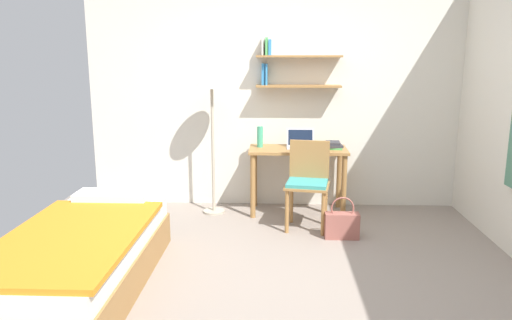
{
  "coord_description": "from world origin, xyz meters",
  "views": [
    {
      "loc": [
        -0.06,
        -3.58,
        1.73
      ],
      "look_at": [
        -0.23,
        0.51,
        0.85
      ],
      "focal_mm": 34.38,
      "sensor_mm": 36.0,
      "label": 1
    }
  ],
  "objects_px": {
    "desk": "(298,161)",
    "handbag": "(342,224)",
    "laptop": "(300,143)",
    "bed": "(81,259)",
    "book_stack": "(334,145)",
    "standing_lamp": "(212,87)",
    "water_bottle": "(260,137)",
    "desk_chair": "(308,180)"
  },
  "relations": [
    {
      "from": "desk",
      "to": "handbag",
      "type": "bearing_deg",
      "value": -63.03
    },
    {
      "from": "laptop",
      "to": "handbag",
      "type": "xyz_separation_m",
      "value": [
        0.37,
        -0.84,
        -0.64
      ]
    },
    {
      "from": "bed",
      "to": "laptop",
      "type": "distance_m",
      "value": 2.67
    },
    {
      "from": "laptop",
      "to": "book_stack",
      "type": "height_order",
      "value": "laptop"
    },
    {
      "from": "standing_lamp",
      "to": "book_stack",
      "type": "distance_m",
      "value": 1.47
    },
    {
      "from": "bed",
      "to": "book_stack",
      "type": "distance_m",
      "value": 2.9
    },
    {
      "from": "bed",
      "to": "water_bottle",
      "type": "xyz_separation_m",
      "value": [
        1.27,
        1.98,
        0.6
      ]
    },
    {
      "from": "standing_lamp",
      "to": "desk_chair",
      "type": "bearing_deg",
      "value": -22.8
    },
    {
      "from": "water_bottle",
      "to": "desk",
      "type": "bearing_deg",
      "value": -8.4
    },
    {
      "from": "desk",
      "to": "laptop",
      "type": "bearing_deg",
      "value": 61.63
    },
    {
      "from": "desk_chair",
      "to": "book_stack",
      "type": "relative_size",
      "value": 3.71
    },
    {
      "from": "standing_lamp",
      "to": "bed",
      "type": "bearing_deg",
      "value": -112.18
    },
    {
      "from": "desk",
      "to": "laptop",
      "type": "distance_m",
      "value": 0.2
    },
    {
      "from": "desk_chair",
      "to": "handbag",
      "type": "xyz_separation_m",
      "value": [
        0.32,
        -0.3,
        -0.36
      ]
    },
    {
      "from": "standing_lamp",
      "to": "water_bottle",
      "type": "distance_m",
      "value": 0.76
    },
    {
      "from": "desk_chair",
      "to": "laptop",
      "type": "distance_m",
      "value": 0.61
    },
    {
      "from": "laptop",
      "to": "desk",
      "type": "bearing_deg",
      "value": -118.37
    },
    {
      "from": "laptop",
      "to": "book_stack",
      "type": "relative_size",
      "value": 1.28
    },
    {
      "from": "standing_lamp",
      "to": "laptop",
      "type": "xyz_separation_m",
      "value": [
        0.96,
        0.11,
        -0.62
      ]
    },
    {
      "from": "desk_chair",
      "to": "laptop",
      "type": "xyz_separation_m",
      "value": [
        -0.05,
        0.53,
        0.28
      ]
    },
    {
      "from": "bed",
      "to": "desk",
      "type": "relative_size",
      "value": 1.88
    },
    {
      "from": "handbag",
      "to": "water_bottle",
      "type": "bearing_deg",
      "value": 134.02
    },
    {
      "from": "desk",
      "to": "standing_lamp",
      "type": "relative_size",
      "value": 0.66
    },
    {
      "from": "standing_lamp",
      "to": "handbag",
      "type": "distance_m",
      "value": 1.97
    },
    {
      "from": "water_bottle",
      "to": "book_stack",
      "type": "distance_m",
      "value": 0.81
    },
    {
      "from": "bed",
      "to": "water_bottle",
      "type": "height_order",
      "value": "water_bottle"
    },
    {
      "from": "laptop",
      "to": "handbag",
      "type": "relative_size",
      "value": 0.74
    },
    {
      "from": "book_stack",
      "to": "standing_lamp",
      "type": "bearing_deg",
      "value": -176.74
    },
    {
      "from": "desk",
      "to": "book_stack",
      "type": "relative_size",
      "value": 4.49
    },
    {
      "from": "desk",
      "to": "water_bottle",
      "type": "xyz_separation_m",
      "value": [
        -0.42,
        0.06,
        0.26
      ]
    },
    {
      "from": "desk",
      "to": "handbag",
      "type": "xyz_separation_m",
      "value": [
        0.4,
        -0.78,
        -0.45
      ]
    },
    {
      "from": "standing_lamp",
      "to": "water_bottle",
      "type": "bearing_deg",
      "value": 12.89
    },
    {
      "from": "desk",
      "to": "water_bottle",
      "type": "height_order",
      "value": "water_bottle"
    },
    {
      "from": "bed",
      "to": "desk_chair",
      "type": "distance_m",
      "value": 2.3
    },
    {
      "from": "bed",
      "to": "book_stack",
      "type": "relative_size",
      "value": 8.44
    },
    {
      "from": "book_stack",
      "to": "desk_chair",
      "type": "bearing_deg",
      "value": -121.57
    },
    {
      "from": "laptop",
      "to": "handbag",
      "type": "bearing_deg",
      "value": -66.09
    },
    {
      "from": "desk_chair",
      "to": "water_bottle",
      "type": "height_order",
      "value": "water_bottle"
    },
    {
      "from": "standing_lamp",
      "to": "handbag",
      "type": "height_order",
      "value": "standing_lamp"
    },
    {
      "from": "laptop",
      "to": "book_stack",
      "type": "distance_m",
      "value": 0.36
    },
    {
      "from": "bed",
      "to": "laptop",
      "type": "relative_size",
      "value": 6.61
    },
    {
      "from": "water_bottle",
      "to": "handbag",
      "type": "height_order",
      "value": "water_bottle"
    }
  ]
}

